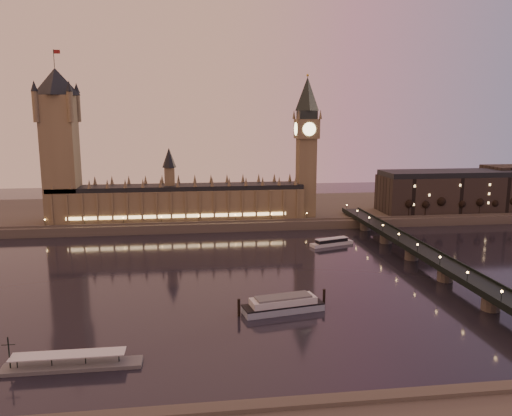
# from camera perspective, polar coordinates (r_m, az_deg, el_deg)

# --- Properties ---
(ground) EXTENTS (700.00, 700.00, 0.00)m
(ground) POSITION_cam_1_polar(r_m,az_deg,el_deg) (254.42, -0.15, -7.84)
(ground) COLOR black
(ground) RESTS_ON ground
(far_embankment) EXTENTS (560.00, 130.00, 6.00)m
(far_embankment) POSITION_cam_1_polar(r_m,az_deg,el_deg) (416.36, 1.04, -0.23)
(far_embankment) COLOR #423D35
(far_embankment) RESTS_ON ground
(palace_of_westminster) EXTENTS (180.00, 26.62, 52.00)m
(palace_of_westminster) POSITION_cam_1_polar(r_m,az_deg,el_deg) (365.43, -8.85, 1.14)
(palace_of_westminster) COLOR brown
(palace_of_westminster) RESTS_ON ground
(victoria_tower) EXTENTS (31.68, 31.68, 118.00)m
(victoria_tower) POSITION_cam_1_polar(r_m,az_deg,el_deg) (371.84, -21.55, 7.53)
(victoria_tower) COLOR brown
(victoria_tower) RESTS_ON ground
(big_ben) EXTENTS (17.68, 17.68, 104.00)m
(big_ben) POSITION_cam_1_polar(r_m,az_deg,el_deg) (370.91, 5.80, 7.90)
(big_ben) COLOR brown
(big_ben) RESTS_ON ground
(westminster_bridge) EXTENTS (13.20, 260.00, 15.30)m
(westminster_bridge) POSITION_cam_1_polar(r_m,az_deg,el_deg) (279.17, 18.94, -5.58)
(westminster_bridge) COLOR black
(westminster_bridge) RESTS_ON ground
(city_block) EXTENTS (155.00, 45.00, 34.00)m
(city_block) POSITION_cam_1_polar(r_m,az_deg,el_deg) (437.80, 23.66, 1.97)
(city_block) COLOR black
(city_block) RESTS_ON ground
(bare_tree_0) EXTENTS (5.97, 5.97, 12.14)m
(bare_tree_0) POSITION_cam_1_polar(r_m,az_deg,el_deg) (388.97, 16.88, 0.37)
(bare_tree_0) COLOR black
(bare_tree_0) RESTS_ON ground
(bare_tree_1) EXTENTS (5.97, 5.97, 12.14)m
(bare_tree_1) POSITION_cam_1_polar(r_m,az_deg,el_deg) (395.09, 18.78, 0.42)
(bare_tree_1) COLOR black
(bare_tree_1) RESTS_ON ground
(bare_tree_2) EXTENTS (5.97, 5.97, 12.14)m
(bare_tree_2) POSITION_cam_1_polar(r_m,az_deg,el_deg) (401.62, 20.62, 0.46)
(bare_tree_2) COLOR black
(bare_tree_2) RESTS_ON ground
(bare_tree_3) EXTENTS (5.97, 5.97, 12.14)m
(bare_tree_3) POSITION_cam_1_polar(r_m,az_deg,el_deg) (408.55, 22.40, 0.50)
(bare_tree_3) COLOR black
(bare_tree_3) RESTS_ON ground
(bare_tree_4) EXTENTS (5.97, 5.97, 12.14)m
(bare_tree_4) POSITION_cam_1_polar(r_m,az_deg,el_deg) (415.87, 24.11, 0.53)
(bare_tree_4) COLOR black
(bare_tree_4) RESTS_ON ground
(bare_tree_5) EXTENTS (5.97, 5.97, 12.14)m
(bare_tree_5) POSITION_cam_1_polar(r_m,az_deg,el_deg) (423.54, 25.77, 0.57)
(bare_tree_5) COLOR black
(bare_tree_5) RESTS_ON ground
(cruise_boat_a) EXTENTS (29.06, 14.68, 4.57)m
(cruise_boat_a) POSITION_cam_1_polar(r_m,az_deg,el_deg) (317.66, 8.64, -3.88)
(cruise_boat_a) COLOR silver
(cruise_boat_a) RESTS_ON ground
(moored_barge) EXTENTS (38.38, 15.37, 7.15)m
(moored_barge) POSITION_cam_1_polar(r_m,az_deg,el_deg) (210.41, 3.11, -10.95)
(moored_barge) COLOR #8696AB
(moored_barge) RESTS_ON ground
(pontoon_pier) EXTENTS (43.94, 7.32, 11.72)m
(pontoon_pier) POSITION_cam_1_polar(r_m,az_deg,el_deg) (177.83, -20.33, -16.40)
(pontoon_pier) COLOR #595B5E
(pontoon_pier) RESTS_ON ground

